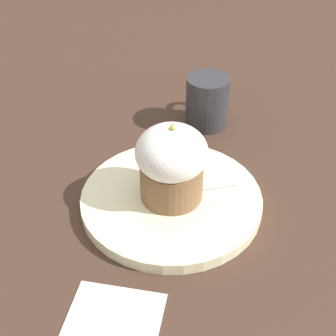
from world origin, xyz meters
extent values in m
plane|color=#3D281E|center=(0.00, 0.00, 0.00)|extent=(4.00, 4.00, 0.00)
cylinder|color=beige|center=(0.00, 0.00, 0.01)|extent=(0.24, 0.24, 0.02)
cylinder|color=brown|center=(0.00, 0.00, 0.04)|extent=(0.08, 0.08, 0.05)
ellipsoid|color=white|center=(0.00, 0.00, 0.09)|extent=(0.09, 0.09, 0.07)
cone|color=orange|center=(0.01, 0.00, 0.12)|extent=(0.02, 0.01, 0.01)
sphere|color=green|center=(0.00, 0.00, 0.12)|extent=(0.01, 0.01, 0.01)
cube|color=#B7B7BC|center=(0.02, -0.05, 0.02)|extent=(0.03, 0.07, 0.00)
ellipsoid|color=#B7B7BC|center=(0.00, 0.00, 0.02)|extent=(0.05, 0.05, 0.01)
cylinder|color=#2D2D33|center=(0.20, -0.04, 0.04)|extent=(0.07, 0.07, 0.08)
torus|color=#2D2D33|center=(0.24, -0.04, 0.04)|extent=(0.05, 0.01, 0.05)
cube|color=white|center=(-0.20, 0.05, 0.00)|extent=(0.12, 0.11, 0.00)
camera|label=1|loc=(-0.46, -0.03, 0.42)|focal=50.00mm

